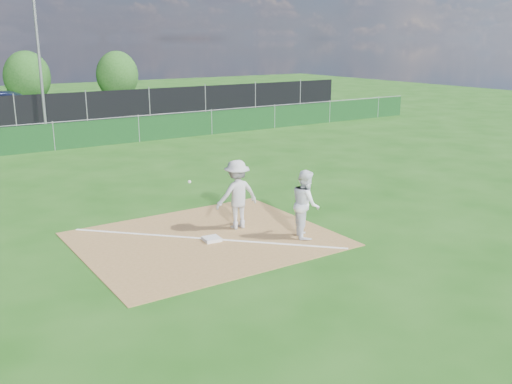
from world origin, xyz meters
The scene contains 14 objects.
ground centered at (0.00, 10.00, 0.00)m, with size 90.00×90.00×0.00m, color #18490F.
infield_dirt centered at (0.00, 1.00, 0.01)m, with size 6.00×5.00×0.02m, color olive.
foul_line centered at (0.00, 1.00, 0.03)m, with size 0.08×7.00×0.01m, color white.
green_fence centered at (0.00, 15.00, 0.60)m, with size 44.00×0.05×1.20m, color #0E3313.
black_fence centered at (0.00, 23.00, 0.90)m, with size 46.00×0.04×1.80m, color black.
parking_lot centered at (0.00, 28.00, 0.01)m, with size 46.00×9.00×0.01m, color black.
light_pole centered at (1.50, 22.70, 4.00)m, with size 0.16×0.16×8.00m, color slate.
first_base centered at (0.06, 0.80, 0.06)m, with size 0.40×0.40×0.08m, color silver.
play_at_first centered at (1.11, 1.31, 0.92)m, with size 1.90×0.73×1.81m.
runner centered at (2.20, -0.18, 0.86)m, with size 0.83×0.65×1.71m, color white.
car_mid centered at (0.80, 28.33, 0.79)m, with size 1.64×4.71×1.55m, color black.
car_right centered at (6.89, 26.81, 0.70)m, with size 1.92×4.72×1.37m, color black.
tree_mid centered at (3.27, 34.56, 2.05)m, with size 3.36×3.36×3.99m.
tree_right centered at (9.97, 33.83, 2.01)m, with size 3.30×3.30×3.91m.
Camera 1 is at (-6.33, -10.81, 4.82)m, focal length 40.00 mm.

